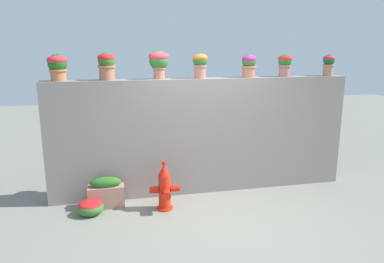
{
  "coord_description": "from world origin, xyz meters",
  "views": [
    {
      "loc": [
        -1.5,
        -4.65,
        2.51
      ],
      "look_at": [
        -0.23,
        1.08,
        1.13
      ],
      "focal_mm": 34.26,
      "sensor_mm": 36.0,
      "label": 1
    }
  ],
  "objects_px": {
    "potted_plant_2": "(159,61)",
    "flower_bush_left": "(90,207)",
    "potted_plant_3": "(200,63)",
    "fire_hydrant": "(165,189)",
    "potted_plant_4": "(249,64)",
    "planter_box": "(106,193)",
    "potted_plant_1": "(106,64)",
    "potted_plant_0": "(58,65)",
    "potted_plant_6": "(329,63)",
    "potted_plant_5": "(285,63)"
  },
  "relations": [
    {
      "from": "potted_plant_3",
      "to": "potted_plant_6",
      "type": "xyz_separation_m",
      "value": [
        2.35,
        -0.01,
        -0.03
      ]
    },
    {
      "from": "potted_plant_1",
      "to": "flower_bush_left",
      "type": "bearing_deg",
      "value": -119.84
    },
    {
      "from": "potted_plant_5",
      "to": "flower_bush_left",
      "type": "distance_m",
      "value": 3.99
    },
    {
      "from": "potted_plant_2",
      "to": "fire_hydrant",
      "type": "bearing_deg",
      "value": -93.32
    },
    {
      "from": "potted_plant_5",
      "to": "fire_hydrant",
      "type": "xyz_separation_m",
      "value": [
        -2.22,
        -0.63,
        -1.87
      ]
    },
    {
      "from": "potted_plant_1",
      "to": "potted_plant_2",
      "type": "xyz_separation_m",
      "value": [
        0.83,
        0.01,
        0.04
      ]
    },
    {
      "from": "planter_box",
      "to": "potted_plant_1",
      "type": "bearing_deg",
      "value": 73.77
    },
    {
      "from": "potted_plant_0",
      "to": "potted_plant_3",
      "type": "height_order",
      "value": "potted_plant_3"
    },
    {
      "from": "potted_plant_0",
      "to": "fire_hydrant",
      "type": "xyz_separation_m",
      "value": [
        1.51,
        -0.66,
        -1.87
      ]
    },
    {
      "from": "planter_box",
      "to": "flower_bush_left",
      "type": "bearing_deg",
      "value": -135.35
    },
    {
      "from": "potted_plant_5",
      "to": "flower_bush_left",
      "type": "bearing_deg",
      "value": -170.2
    },
    {
      "from": "potted_plant_3",
      "to": "potted_plant_6",
      "type": "bearing_deg",
      "value": -0.13
    },
    {
      "from": "potted_plant_2",
      "to": "potted_plant_6",
      "type": "relative_size",
      "value": 1.21
    },
    {
      "from": "potted_plant_0",
      "to": "potted_plant_6",
      "type": "height_order",
      "value": "potted_plant_0"
    },
    {
      "from": "potted_plant_6",
      "to": "potted_plant_0",
      "type": "bearing_deg",
      "value": 179.52
    },
    {
      "from": "potted_plant_4",
      "to": "potted_plant_5",
      "type": "distance_m",
      "value": 0.65
    },
    {
      "from": "potted_plant_6",
      "to": "planter_box",
      "type": "bearing_deg",
      "value": -175.22
    },
    {
      "from": "potted_plant_0",
      "to": "potted_plant_1",
      "type": "bearing_deg",
      "value": -0.15
    },
    {
      "from": "potted_plant_0",
      "to": "flower_bush_left",
      "type": "xyz_separation_m",
      "value": [
        0.38,
        -0.6,
        -2.1
      ]
    },
    {
      "from": "potted_plant_0",
      "to": "potted_plant_5",
      "type": "height_order",
      "value": "potted_plant_0"
    },
    {
      "from": "flower_bush_left",
      "to": "potted_plant_6",
      "type": "bearing_deg",
      "value": 7.69
    },
    {
      "from": "potted_plant_1",
      "to": "potted_plant_5",
      "type": "height_order",
      "value": "potted_plant_1"
    },
    {
      "from": "potted_plant_6",
      "to": "potted_plant_3",
      "type": "bearing_deg",
      "value": 179.87
    },
    {
      "from": "flower_bush_left",
      "to": "potted_plant_4",
      "type": "bearing_deg",
      "value": 12.32
    },
    {
      "from": "potted_plant_2",
      "to": "flower_bush_left",
      "type": "height_order",
      "value": "potted_plant_2"
    },
    {
      "from": "potted_plant_2",
      "to": "planter_box",
      "type": "xyz_separation_m",
      "value": [
        -0.93,
        -0.38,
        -2.03
      ]
    },
    {
      "from": "potted_plant_0",
      "to": "potted_plant_4",
      "type": "relative_size",
      "value": 1.06
    },
    {
      "from": "potted_plant_6",
      "to": "flower_bush_left",
      "type": "height_order",
      "value": "potted_plant_6"
    },
    {
      "from": "potted_plant_2",
      "to": "fire_hydrant",
      "type": "distance_m",
      "value": 2.04
    },
    {
      "from": "potted_plant_4",
      "to": "potted_plant_6",
      "type": "bearing_deg",
      "value": -0.92
    },
    {
      "from": "potted_plant_1",
      "to": "potted_plant_2",
      "type": "relative_size",
      "value": 0.94
    },
    {
      "from": "fire_hydrant",
      "to": "potted_plant_3",
      "type": "bearing_deg",
      "value": 41.39
    },
    {
      "from": "potted_plant_6",
      "to": "potted_plant_4",
      "type": "bearing_deg",
      "value": 179.08
    },
    {
      "from": "potted_plant_0",
      "to": "potted_plant_6",
      "type": "distance_m",
      "value": 4.57
    },
    {
      "from": "potted_plant_6",
      "to": "flower_bush_left",
      "type": "bearing_deg",
      "value": -172.31
    },
    {
      "from": "fire_hydrant",
      "to": "flower_bush_left",
      "type": "xyz_separation_m",
      "value": [
        -1.13,
        0.06,
        -0.22
      ]
    },
    {
      "from": "potted_plant_0",
      "to": "potted_plant_5",
      "type": "bearing_deg",
      "value": -0.39
    },
    {
      "from": "potted_plant_4",
      "to": "flower_bush_left",
      "type": "bearing_deg",
      "value": -167.68
    },
    {
      "from": "potted_plant_4",
      "to": "flower_bush_left",
      "type": "height_order",
      "value": "potted_plant_4"
    },
    {
      "from": "fire_hydrant",
      "to": "flower_bush_left",
      "type": "height_order",
      "value": "fire_hydrant"
    },
    {
      "from": "potted_plant_5",
      "to": "flower_bush_left",
      "type": "relative_size",
      "value": 0.96
    },
    {
      "from": "potted_plant_0",
      "to": "planter_box",
      "type": "height_order",
      "value": "potted_plant_0"
    },
    {
      "from": "potted_plant_2",
      "to": "potted_plant_3",
      "type": "xyz_separation_m",
      "value": [
        0.67,
        -0.04,
        -0.04
      ]
    },
    {
      "from": "potted_plant_0",
      "to": "potted_plant_1",
      "type": "relative_size",
      "value": 0.95
    },
    {
      "from": "potted_plant_2",
      "to": "potted_plant_3",
      "type": "height_order",
      "value": "potted_plant_2"
    },
    {
      "from": "potted_plant_0",
      "to": "flower_bush_left",
      "type": "height_order",
      "value": "potted_plant_0"
    },
    {
      "from": "flower_bush_left",
      "to": "planter_box",
      "type": "xyz_separation_m",
      "value": [
        0.24,
        0.24,
        0.12
      ]
    },
    {
      "from": "potted_plant_6",
      "to": "potted_plant_2",
      "type": "bearing_deg",
      "value": 179.05
    },
    {
      "from": "potted_plant_3",
      "to": "potted_plant_5",
      "type": "height_order",
      "value": "potted_plant_3"
    },
    {
      "from": "potted_plant_6",
      "to": "flower_bush_left",
      "type": "distance_m",
      "value": 4.71
    }
  ]
}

